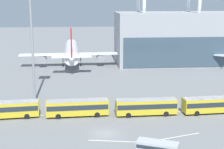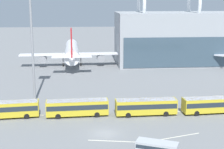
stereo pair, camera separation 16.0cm
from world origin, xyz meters
name	(u,v)px [view 1 (the left image)]	position (x,y,z in m)	size (l,w,h in m)	color
ground_plane	(105,134)	(0.00, 0.00, 0.00)	(440.00, 440.00, 0.00)	slate
airliner_at_gate_far	(72,52)	(-7.33, 59.46, 4.74)	(33.89, 35.37, 13.44)	white
shuttle_bus_0	(7,109)	(-17.76, 9.14, 1.83)	(11.87, 3.81, 3.09)	gold
shuttle_bus_1	(77,107)	(-4.68, 9.16, 1.83)	(11.79, 3.27, 3.09)	gold
shuttle_bus_2	(146,106)	(8.40, 8.68, 1.83)	(11.74, 3.02, 3.09)	gold
shuttle_bus_3	(212,104)	(21.47, 8.81, 1.83)	(11.82, 3.45, 3.09)	gold
service_van_foreground	(158,147)	(6.86, -8.81, 1.27)	(6.20, 4.27, 2.13)	#B2B7BC
lane_stripe_0	(162,110)	(12.15, 11.15, 0.00)	(11.87, 0.25, 0.01)	silver
lane_stripe_2	(29,114)	(-14.23, 11.31, 0.00)	(6.74, 0.25, 0.01)	silver
lane_stripe_4	(121,141)	(2.23, -3.39, 0.00)	(10.23, 0.25, 0.01)	silver
lane_stripe_5	(173,138)	(10.73, -2.56, 0.00)	(10.24, 0.25, 0.01)	silver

